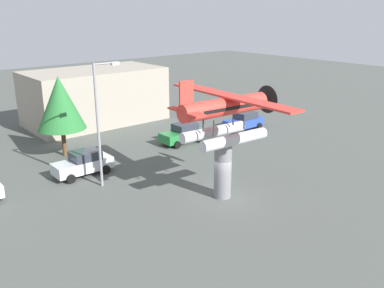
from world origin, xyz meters
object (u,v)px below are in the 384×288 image
(car_far_green, at_px, (183,133))
(streetlight_primary, at_px, (100,117))
(tree_east, at_px, (60,103))
(storefront_building, at_px, (95,96))
(car_distant_blue, at_px, (244,121))
(display_pedestal, at_px, (223,169))
(floatplane_monument, at_px, (226,114))
(car_mid_silver, at_px, (83,163))

(car_far_green, distance_m, streetlight_primary, 11.48)
(tree_east, bearing_deg, car_far_green, -20.85)
(car_far_green, xyz_separation_m, tree_east, (-9.56, 3.64, 3.49))
(storefront_building, distance_m, tree_east, 10.80)
(storefront_building, bearing_deg, tree_east, -131.82)
(car_far_green, xyz_separation_m, streetlight_primary, (-10.08, -3.87, 3.90))
(car_far_green, height_order, streetlight_primary, streetlight_primary)
(car_far_green, relative_size, car_distant_blue, 1.00)
(display_pedestal, xyz_separation_m, storefront_building, (2.79, 22.00, 0.90))
(floatplane_monument, xyz_separation_m, car_distant_blue, (12.42, 9.87, -4.53))
(car_far_green, relative_size, streetlight_primary, 0.51)
(car_distant_blue, relative_size, storefront_building, 0.31)
(car_distant_blue, bearing_deg, floatplane_monument, 38.47)
(car_far_green, bearing_deg, car_mid_silver, 6.74)
(tree_east, bearing_deg, car_mid_silver, -98.37)
(storefront_building, xyz_separation_m, tree_east, (-7.12, -7.96, 1.60))
(floatplane_monument, relative_size, tree_east, 1.61)
(floatplane_monument, xyz_separation_m, streetlight_primary, (-4.97, 6.54, -0.63))
(storefront_building, bearing_deg, car_distant_blue, -51.20)
(floatplane_monument, bearing_deg, storefront_building, 86.83)
(display_pedestal, bearing_deg, car_mid_silver, 118.76)
(floatplane_monument, xyz_separation_m, car_mid_silver, (-5.17, 9.19, -4.53))
(streetlight_primary, xyz_separation_m, tree_east, (0.51, 7.51, -0.41))
(floatplane_monument, xyz_separation_m, car_far_green, (5.11, 10.41, -4.53))
(streetlight_primary, xyz_separation_m, storefront_building, (7.63, 15.47, -2.01))
(display_pedestal, height_order, car_mid_silver, display_pedestal)
(car_distant_blue, relative_size, tree_east, 0.65)
(display_pedestal, xyz_separation_m, streetlight_primary, (-4.84, 6.53, 2.91))
(streetlight_primary, bearing_deg, car_distant_blue, 10.86)
(floatplane_monument, bearing_deg, streetlight_primary, 130.98)
(display_pedestal, bearing_deg, tree_east, 107.13)
(streetlight_primary, bearing_deg, car_far_green, 21.01)
(display_pedestal, height_order, storefront_building, storefront_building)
(streetlight_primary, bearing_deg, car_mid_silver, 94.33)
(floatplane_monument, bearing_deg, car_mid_silver, 123.09)
(car_mid_silver, height_order, streetlight_primary, streetlight_primary)
(storefront_building, height_order, tree_east, tree_east)
(display_pedestal, distance_m, streetlight_primary, 8.63)
(floatplane_monument, distance_m, streetlight_primary, 8.24)
(car_far_green, xyz_separation_m, storefront_building, (-2.44, 11.60, 1.90))
(car_distant_blue, bearing_deg, car_mid_silver, 2.21)
(car_far_green, height_order, car_distant_blue, same)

